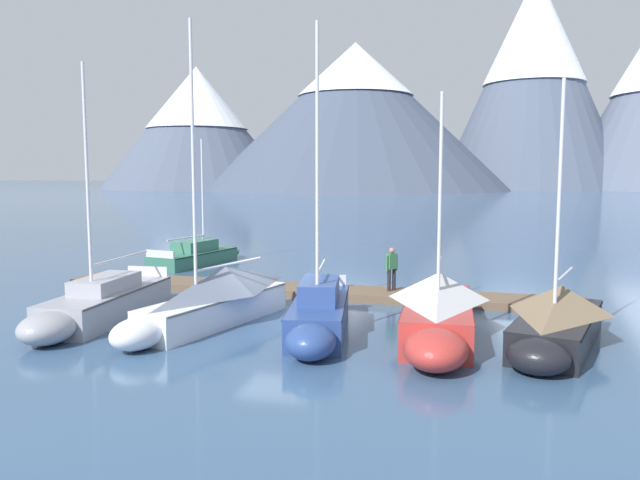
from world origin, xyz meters
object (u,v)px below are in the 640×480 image
sailboat_mid_dock_port (212,298)px  person_on_dock (392,266)px  sailboat_second_berth (99,304)px  sailboat_far_berth (438,310)px  sailboat_outer_slip (557,319)px  sailboat_nearest_berth (199,255)px  sailboat_mid_dock_starboard (318,314)px

sailboat_mid_dock_port → person_on_dock: bearing=47.9°
sailboat_second_berth → sailboat_far_berth: sailboat_second_berth is taller
sailboat_second_berth → sailboat_mid_dock_port: sailboat_mid_dock_port is taller
sailboat_mid_dock_port → sailboat_outer_slip: (10.40, -0.08, -0.09)m
sailboat_nearest_berth → sailboat_far_berth: size_ratio=0.92×
sailboat_far_berth → sailboat_outer_slip: (3.30, -0.03, -0.07)m
sailboat_nearest_berth → sailboat_second_berth: bearing=-79.6°
sailboat_far_berth → person_on_dock: (-2.03, 5.67, 0.39)m
sailboat_mid_dock_starboard → sailboat_far_berth: sailboat_mid_dock_starboard is taller
sailboat_nearest_berth → sailboat_mid_dock_starboard: size_ratio=0.74×
sailboat_mid_dock_starboard → sailboat_far_berth: size_ratio=1.26×
sailboat_far_berth → sailboat_second_berth: bearing=-177.7°
sailboat_outer_slip → person_on_dock: bearing=133.1°
sailboat_far_berth → sailboat_outer_slip: bearing=-0.5°
sailboat_outer_slip → sailboat_mid_dock_starboard: bearing=-176.6°
sailboat_second_berth → sailboat_far_berth: 10.88m
sailboat_nearest_berth → sailboat_outer_slip: sailboat_outer_slip is taller
sailboat_nearest_berth → sailboat_outer_slip: (16.54, -12.46, 0.29)m
sailboat_outer_slip → sailboat_nearest_berth: bearing=143.0°
sailboat_mid_dock_port → sailboat_outer_slip: size_ratio=1.28×
sailboat_mid_dock_starboard → sailboat_outer_slip: sailboat_mid_dock_starboard is taller
sailboat_mid_dock_port → sailboat_mid_dock_starboard: 3.64m
sailboat_mid_dock_port → sailboat_mid_dock_starboard: size_ratio=1.03×
sailboat_nearest_berth → sailboat_mid_dock_starboard: sailboat_mid_dock_starboard is taller
sailboat_second_berth → sailboat_mid_dock_starboard: 7.37m
sailboat_nearest_berth → sailboat_outer_slip: size_ratio=0.91×
sailboat_mid_dock_starboard → sailboat_far_berth: bearing=7.0°
sailboat_far_berth → sailboat_nearest_berth: bearing=136.8°
sailboat_nearest_berth → sailboat_mid_dock_port: 13.82m
sailboat_mid_dock_port → sailboat_far_berth: size_ratio=1.30×
sailboat_outer_slip → sailboat_second_berth: bearing=-178.3°
sailboat_mid_dock_starboard → sailboat_outer_slip: 6.81m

